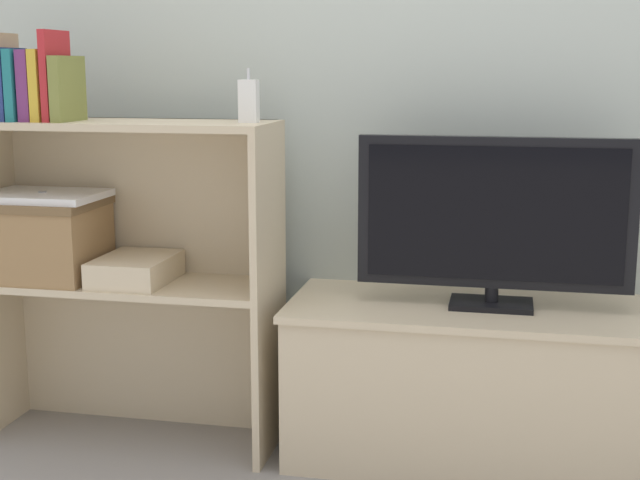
{
  "coord_description": "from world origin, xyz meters",
  "views": [
    {
      "loc": [
        0.49,
        -2.15,
        1.07
      ],
      "look_at": [
        0.0,
        0.15,
        0.62
      ],
      "focal_mm": 50.0,
      "sensor_mm": 36.0,
      "label": 1
    }
  ],
  "objects_px": {
    "book_teal": "(22,85)",
    "book_plum": "(34,86)",
    "baby_monitor": "(249,101)",
    "book_tan": "(3,77)",
    "book_navy": "(13,84)",
    "book_crimson": "(56,76)",
    "tv_stand": "(488,384)",
    "tv": "(494,217)",
    "magazine_stack": "(136,269)",
    "book_olive": "(68,89)",
    "storage_basket_left": "(45,235)",
    "laptop": "(43,196)",
    "book_mustard": "(46,85)"
  },
  "relations": [
    {
      "from": "tv",
      "to": "storage_basket_left",
      "type": "height_order",
      "value": "tv"
    },
    {
      "from": "book_navy",
      "to": "baby_monitor",
      "type": "xyz_separation_m",
      "value": [
        0.66,
        0.05,
        -0.04
      ]
    },
    {
      "from": "laptop",
      "to": "baby_monitor",
      "type": "bearing_deg",
      "value": 1.41
    },
    {
      "from": "book_navy",
      "to": "baby_monitor",
      "type": "relative_size",
      "value": 1.38
    },
    {
      "from": "book_crimson",
      "to": "book_olive",
      "type": "relative_size",
      "value": 1.39
    },
    {
      "from": "book_mustard",
      "to": "baby_monitor",
      "type": "bearing_deg",
      "value": 4.99
    },
    {
      "from": "book_olive",
      "to": "laptop",
      "type": "bearing_deg",
      "value": 163.18
    },
    {
      "from": "book_navy",
      "to": "baby_monitor",
      "type": "bearing_deg",
      "value": 4.24
    },
    {
      "from": "book_teal",
      "to": "book_plum",
      "type": "relative_size",
      "value": 1.01
    },
    {
      "from": "tv_stand",
      "to": "tv",
      "type": "distance_m",
      "value": 0.46
    },
    {
      "from": "book_plum",
      "to": "magazine_stack",
      "type": "height_order",
      "value": "book_plum"
    },
    {
      "from": "book_olive",
      "to": "tv_stand",
      "type": "bearing_deg",
      "value": 5.3
    },
    {
      "from": "book_plum",
      "to": "storage_basket_left",
      "type": "distance_m",
      "value": 0.43
    },
    {
      "from": "book_teal",
      "to": "book_tan",
      "type": "bearing_deg",
      "value": 180.0
    },
    {
      "from": "book_navy",
      "to": "book_crimson",
      "type": "distance_m",
      "value": 0.13
    },
    {
      "from": "book_olive",
      "to": "magazine_stack",
      "type": "distance_m",
      "value": 0.53
    },
    {
      "from": "book_teal",
      "to": "book_crimson",
      "type": "distance_m",
      "value": 0.11
    },
    {
      "from": "book_navy",
      "to": "book_crimson",
      "type": "height_order",
      "value": "book_crimson"
    },
    {
      "from": "book_navy",
      "to": "book_mustard",
      "type": "bearing_deg",
      "value": 0.0
    },
    {
      "from": "book_teal",
      "to": "book_navy",
      "type": "bearing_deg",
      "value": 180.0
    },
    {
      "from": "book_tan",
      "to": "book_teal",
      "type": "distance_m",
      "value": 0.06
    },
    {
      "from": "baby_monitor",
      "to": "magazine_stack",
      "type": "height_order",
      "value": "baby_monitor"
    },
    {
      "from": "tv_stand",
      "to": "baby_monitor",
      "type": "distance_m",
      "value": 1.01
    },
    {
      "from": "book_tan",
      "to": "storage_basket_left",
      "type": "xyz_separation_m",
      "value": [
        0.08,
        0.03,
        -0.45
      ]
    },
    {
      "from": "book_tan",
      "to": "book_navy",
      "type": "distance_m",
      "value": 0.03
    },
    {
      "from": "baby_monitor",
      "to": "book_tan",
      "type": "bearing_deg",
      "value": -175.93
    },
    {
      "from": "tv_stand",
      "to": "laptop",
      "type": "distance_m",
      "value": 1.36
    },
    {
      "from": "book_olive",
      "to": "magazine_stack",
      "type": "height_order",
      "value": "book_olive"
    },
    {
      "from": "tv",
      "to": "book_crimson",
      "type": "distance_m",
      "value": 1.24
    },
    {
      "from": "book_teal",
      "to": "book_plum",
      "type": "height_order",
      "value": "book_teal"
    },
    {
      "from": "tv",
      "to": "book_crimson",
      "type": "xyz_separation_m",
      "value": [
        -1.18,
        -0.11,
        0.37
      ]
    },
    {
      "from": "book_teal",
      "to": "book_olive",
      "type": "bearing_deg",
      "value": 0.0
    },
    {
      "from": "book_olive",
      "to": "laptop",
      "type": "height_order",
      "value": "book_olive"
    },
    {
      "from": "tv",
      "to": "book_plum",
      "type": "bearing_deg",
      "value": -175.19
    },
    {
      "from": "book_crimson",
      "to": "book_plum",
      "type": "bearing_deg",
      "value": 180.0
    },
    {
      "from": "book_mustard",
      "to": "book_plum",
      "type": "bearing_deg",
      "value": 180.0
    },
    {
      "from": "book_mustard",
      "to": "magazine_stack",
      "type": "xyz_separation_m",
      "value": [
        0.22,
        0.04,
        -0.51
      ]
    },
    {
      "from": "tv_stand",
      "to": "magazine_stack",
      "type": "bearing_deg",
      "value": -176.05
    },
    {
      "from": "book_mustard",
      "to": "book_teal",
      "type": "bearing_deg",
      "value": 180.0
    },
    {
      "from": "magazine_stack",
      "to": "tv_stand",
      "type": "bearing_deg",
      "value": 3.95
    },
    {
      "from": "tv_stand",
      "to": "baby_monitor",
      "type": "bearing_deg",
      "value": -174.95
    },
    {
      "from": "book_navy",
      "to": "book_teal",
      "type": "height_order",
      "value": "book_navy"
    },
    {
      "from": "book_tan",
      "to": "book_olive",
      "type": "xyz_separation_m",
      "value": [
        0.19,
        0.0,
        -0.03
      ]
    },
    {
      "from": "book_mustard",
      "to": "magazine_stack",
      "type": "relative_size",
      "value": 0.73
    },
    {
      "from": "book_navy",
      "to": "book_mustard",
      "type": "relative_size",
      "value": 1.02
    },
    {
      "from": "book_plum",
      "to": "book_olive",
      "type": "distance_m",
      "value": 0.1
    },
    {
      "from": "book_plum",
      "to": "baby_monitor",
      "type": "relative_size",
      "value": 1.34
    },
    {
      "from": "baby_monitor",
      "to": "book_navy",
      "type": "bearing_deg",
      "value": -175.76
    },
    {
      "from": "book_navy",
      "to": "book_mustard",
      "type": "xyz_separation_m",
      "value": [
        0.1,
        0.0,
        -0.0
      ]
    },
    {
      "from": "book_crimson",
      "to": "book_navy",
      "type": "bearing_deg",
      "value": 180.0
    }
  ]
}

